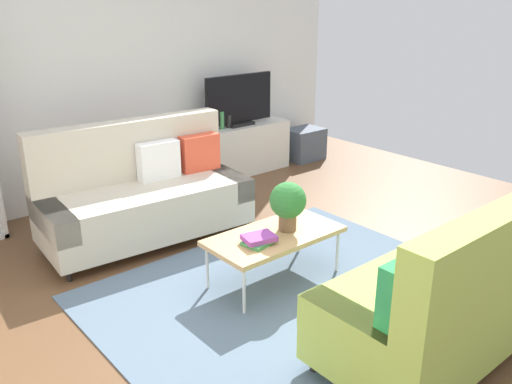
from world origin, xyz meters
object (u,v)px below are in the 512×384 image
Objects in this scene: coffee_table at (275,237)px; storage_trunk at (304,144)px; couch_beige at (144,193)px; couch_green at (458,290)px; bottle_0 at (215,124)px; vase_0 at (198,123)px; tv_console at (239,149)px; bottle_1 at (222,120)px; table_book_0 at (259,242)px; tv at (239,101)px; potted_plant at (288,203)px; bottle_2 at (229,121)px.

storage_trunk reaches higher than coffee_table.
couch_green is at bearing 107.27° from couch_beige.
coffee_table is 2.66m from bottle_0.
vase_0 is (0.96, 2.47, 0.35)m from coffee_table.
couch_beige is 2.92m from couch_green.
tv_console is at bearing 57.48° from coffee_table.
tv_console is at bearing 5.69° from bottle_0.
couch_green is 8.71× the size of bottle_1.
table_book_0 is at bearing -120.97° from bottle_1.
couch_green reaches higher than storage_trunk.
tv_console is 7.00× the size of vase_0.
tv is 6.24× the size of bottle_0.
bottle_0 is at bearing 177.71° from storage_trunk.
bottle_0 is at bearing -174.31° from tv_console.
tv_console is at bearing -4.93° from vase_0.
bottle_0 is at bearing 60.97° from table_book_0.
tv reaches higher than couch_beige.
couch_beige reaches higher than bottle_0.
potted_plant is at bearing -120.40° from tv.
coffee_table is at bearing -138.73° from storage_trunk.
potted_plant is 0.41m from table_book_0.
tv reaches higher than table_book_0.
couch_green is at bearing -108.11° from tv_console.
storage_trunk is (1.10, -0.10, -0.10)m from tv_console.
tv is at bearing -148.89° from couch_beige.
tv_console is 8.66× the size of bottle_2.
couch_green reaches higher than tv_console.
bottle_1 is at bearing -172.19° from tv_console.
couch_green reaches higher than table_book_0.
coffee_table is 5.50× the size of vase_0.
bottle_2 is (-1.28, 0.06, 0.50)m from storage_trunk.
potted_plant is at bearing -115.14° from bottle_1.
couch_beige is at bearing -147.74° from bottle_0.
bottle_0 is (-0.40, -0.04, 0.40)m from tv_console.
tv is 2.50× the size of potted_plant.
bottle_2 is at bearing -147.04° from couch_beige.
table_book_0 is at bearing 110.36° from couch_green.
potted_plant is at bearing -120.19° from tv_console.
vase_0 is 0.91× the size of bottle_1.
bottle_1 is (-0.29, -0.04, 0.43)m from tv_console.
vase_0 is 0.41m from bottle_2.
couch_green is 11.89× the size of bottle_0.
bottle_1 is at bearing 64.86° from potted_plant.
bottle_0 is at bearing -143.63° from couch_beige.
bottle_2 is (1.57, 2.44, 0.29)m from table_book_0.
couch_beige reaches higher than tv_console.
table_book_0 is (-1.75, -2.48, 0.11)m from tv_console.
storage_trunk is 3.45m from potted_plant.
couch_beige reaches higher than bottle_2.
potted_plant reaches higher than bottle_2.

